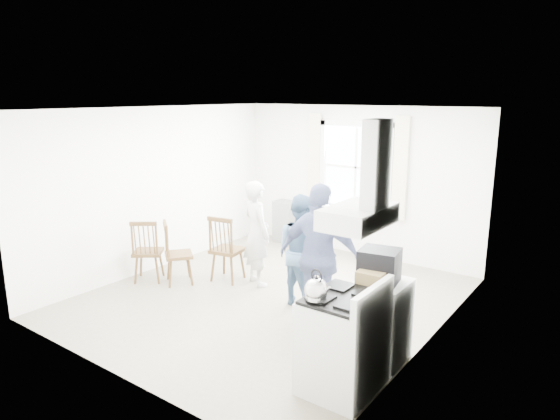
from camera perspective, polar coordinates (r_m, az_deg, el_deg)
The scene contains 16 objects.
room_shell at distance 6.72m, azimuth -1.24°, elevation 0.33°, with size 4.62×5.12×2.64m.
window_assembly at distance 8.73m, azimuth 8.57°, elevation 4.26°, with size 1.88×0.24×1.70m.
range_hood at distance 4.39m, azimuth 9.60°, elevation 1.25°, with size 0.45×0.76×0.94m.
shelf_unit at distance 9.56m, azimuth 0.58°, elevation -1.32°, with size 0.40×0.30×0.80m, color gray.
gas_stove at distance 4.95m, azimuth 7.23°, elevation -14.78°, with size 0.68×0.76×1.12m.
kettle at distance 4.60m, azimuth 4.17°, elevation -9.14°, with size 0.22×0.22×0.31m.
low_cabinet at distance 5.50m, azimuth 11.50°, elevation -12.34°, with size 0.50×0.55×0.90m, color white.
stereo_stack at distance 5.24m, azimuth 11.29°, elevation -6.25°, with size 0.44×0.41×0.35m.
cardboard_box at distance 5.09m, azimuth 10.36°, elevation -7.86°, with size 0.27×0.19×0.17m, color olive.
windsor_chair_a at distance 7.50m, azimuth -6.51°, elevation -3.67°, with size 0.50×0.49×1.03m.
windsor_chair_b at distance 7.59m, azimuth -12.33°, elevation -4.03°, with size 0.56×0.56×0.96m.
windsor_chair_c at distance 7.71m, azimuth -15.09°, elevation -3.85°, with size 0.57×0.57×0.98m.
person_left at distance 7.35m, azimuth -2.68°, elevation -2.67°, with size 0.57×0.57×1.57m, color silver.
person_mid at distance 6.67m, azimuth 2.50°, elevation -4.58°, with size 0.74×0.74×1.52m, color slate.
person_right at distance 5.99m, azimuth 4.60°, elevation -5.39°, with size 1.04×1.04×1.78m, color navy.
potted_plant at distance 8.57m, azimuth 10.36°, elevation 1.05°, with size 0.19×0.19×0.35m, color #316F35.
Camera 1 is at (3.98, -5.20, 2.79)m, focal length 32.00 mm.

